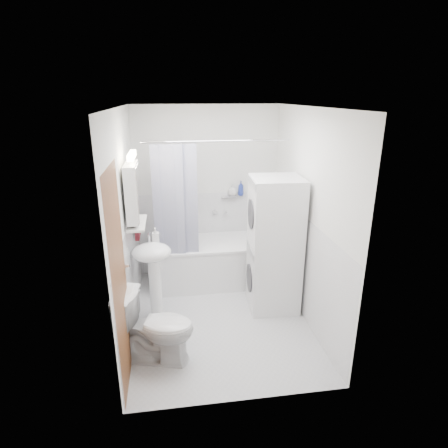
{
  "coord_description": "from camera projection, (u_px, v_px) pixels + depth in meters",
  "views": [
    {
      "loc": [
        -0.52,
        -3.82,
        2.52
      ],
      "look_at": [
        0.07,
        0.15,
        1.12
      ],
      "focal_mm": 30.0,
      "sensor_mm": 36.0,
      "label": 1
    }
  ],
  "objects": [
    {
      "name": "medicine_cabinet",
      "position": [
        133.0,
        190.0,
        3.92
      ],
      "size": [
        0.13,
        0.5,
        0.71
      ],
      "color": "white",
      "rests_on": "room_walls"
    },
    {
      "name": "tub_spout",
      "position": [
        225.0,
        212.0,
        5.37
      ],
      "size": [
        0.04,
        0.12,
        0.04
      ],
      "primitive_type": "cylinder",
      "rotation": [
        1.57,
        0.0,
        0.0
      ],
      "color": "silver",
      "rests_on": "room_walls"
    },
    {
      "name": "soap_pump",
      "position": [
        156.0,
        239.0,
        4.29
      ],
      "size": [
        0.08,
        0.17,
        0.08
      ],
      "primitive_type": "imported",
      "color": "gray",
      "rests_on": "sink"
    },
    {
      "name": "wainscot",
      "position": [
        217.0,
        261.0,
        4.54
      ],
      "size": [
        1.98,
        2.58,
        2.58
      ],
      "color": "white",
      "rests_on": "ground"
    },
    {
      "name": "washer_dryer",
      "position": [
        274.0,
        245.0,
        4.46
      ],
      "size": [
        0.62,
        0.61,
        1.64
      ],
      "rotation": [
        0.0,
        0.0,
        -0.05
      ],
      "color": "white",
      "rests_on": "ground"
    },
    {
      "name": "shampoo_b",
      "position": [
        241.0,
        193.0,
        5.3
      ],
      "size": [
        0.08,
        0.21,
        0.08
      ],
      "primitive_type": "imported",
      "color": "navy",
      "rests_on": "shower_caddy"
    },
    {
      "name": "sink",
      "position": [
        153.0,
        264.0,
        4.22
      ],
      "size": [
        0.44,
        0.37,
        1.04
      ],
      "color": "white",
      "rests_on": "ground"
    },
    {
      "name": "curtain_rod",
      "position": [
        217.0,
        141.0,
        4.38
      ],
      "size": [
        1.76,
        0.02,
        0.02
      ],
      "primitive_type": "cylinder",
      "rotation": [
        0.0,
        1.57,
        0.0
      ],
      "color": "silver",
      "rests_on": "room_walls"
    },
    {
      "name": "room_walls",
      "position": [
        220.0,
        197.0,
        3.98
      ],
      "size": [
        2.6,
        2.6,
        2.6
      ],
      "color": "white",
      "rests_on": "ground"
    },
    {
      "name": "shower_caddy",
      "position": [
        229.0,
        197.0,
        5.29
      ],
      "size": [
        0.22,
        0.06,
        0.02
      ],
      "primitive_type": "cube",
      "color": "silver",
      "rests_on": "room_walls"
    },
    {
      "name": "door",
      "position": [
        127.0,
        266.0,
        3.49
      ],
      "size": [
        0.05,
        2.0,
        2.0
      ],
      "color": "brown",
      "rests_on": "ground"
    },
    {
      "name": "towel",
      "position": [
        136.0,
        202.0,
        4.53
      ],
      "size": [
        0.07,
        0.36,
        0.87
      ],
      "color": "#4D1315",
      "rests_on": "room_walls"
    },
    {
      "name": "toilet",
      "position": [
        156.0,
        327.0,
        3.65
      ],
      "size": [
        0.83,
        0.59,
        0.73
      ],
      "primitive_type": "imported",
      "rotation": [
        0.0,
        0.0,
        1.32
      ],
      "color": "white",
      "rests_on": "ground"
    },
    {
      "name": "shelf",
      "position": [
        137.0,
        223.0,
        4.04
      ],
      "size": [
        0.18,
        0.54,
        0.02
      ],
      "primitive_type": "cube",
      "color": "silver",
      "rests_on": "room_walls"
    },
    {
      "name": "shelf_bottle",
      "position": [
        136.0,
        224.0,
        3.89
      ],
      "size": [
        0.07,
        0.18,
        0.07
      ],
      "primitive_type": "imported",
      "color": "gray",
      "rests_on": "shelf"
    },
    {
      "name": "floor",
      "position": [
        220.0,
        317.0,
        4.47
      ],
      "size": [
        2.6,
        2.6,
        0.0
      ],
      "primitive_type": "plane",
      "color": "#BCBCC0",
      "rests_on": "ground"
    },
    {
      "name": "shampoo_a",
      "position": [
        232.0,
        191.0,
        5.27
      ],
      "size": [
        0.13,
        0.17,
        0.13
      ],
      "primitive_type": "imported",
      "color": "gray",
      "rests_on": "shower_caddy"
    },
    {
      "name": "shelf_cup",
      "position": [
        137.0,
        214.0,
        4.13
      ],
      "size": [
        0.1,
        0.09,
        0.1
      ],
      "primitive_type": "imported",
      "color": "gray",
      "rests_on": "shelf"
    },
    {
      "name": "bathtub",
      "position": [
        215.0,
        260.0,
        5.22
      ],
      "size": [
        1.58,
        0.75,
        0.6
      ],
      "color": "white",
      "rests_on": "ground"
    },
    {
      "name": "shower_curtain",
      "position": [
        176.0,
        204.0,
        4.56
      ],
      "size": [
        0.55,
        0.02,
        1.45
      ],
      "color": "#131643",
      "rests_on": "curtain_rod"
    }
  ]
}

